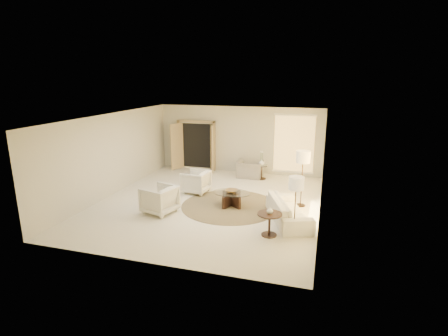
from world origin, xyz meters
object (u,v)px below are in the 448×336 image
(floor_lamp_far, at_px, (296,186))
(end_vase, at_px, (270,210))
(side_table, at_px, (261,171))
(side_vase, at_px, (262,162))
(floor_lamp_near, at_px, (303,159))
(armchair_right, at_px, (159,198))
(armchair_left, at_px, (196,181))
(end_table, at_px, (269,220))
(bowl, at_px, (232,191))
(accent_chair, at_px, (250,166))
(coffee_table, at_px, (232,197))
(sofa, at_px, (289,210))

(floor_lamp_far, bearing_deg, end_vase, -161.10)
(side_table, xyz_separation_m, side_vase, (0.00, 0.00, 0.34))
(floor_lamp_near, bearing_deg, armchair_right, -156.30)
(armchair_left, bearing_deg, side_table, 146.09)
(armchair_right, relative_size, side_vase, 3.88)
(floor_lamp_far, bearing_deg, end_table, -161.10)
(floor_lamp_far, bearing_deg, side_vase, 110.06)
(end_table, distance_m, floor_lamp_far, 1.13)
(side_table, height_order, floor_lamp_near, floor_lamp_near)
(bowl, xyz_separation_m, side_vase, (0.36, 3.22, 0.20))
(armchair_right, relative_size, end_vase, 5.14)
(armchair_right, xyz_separation_m, side_table, (2.29, 4.39, -0.11))
(armchair_right, distance_m, end_vase, 3.50)
(end_vase, bearing_deg, floor_lamp_far, 18.90)
(armchair_right, distance_m, floor_lamp_far, 4.17)
(armchair_left, relative_size, armchair_right, 0.95)
(armchair_right, height_order, bowl, armchair_right)
(armchair_left, relative_size, floor_lamp_far, 0.55)
(end_table, xyz_separation_m, side_table, (-1.15, 5.03, -0.07))
(accent_chair, distance_m, floor_lamp_far, 5.50)
(end_vase, bearing_deg, armchair_right, 169.50)
(accent_chair, bearing_deg, coffee_table, 92.24)
(end_vase, bearing_deg, armchair_left, 138.46)
(armchair_left, distance_m, end_vase, 4.10)
(side_table, bearing_deg, armchair_right, -117.53)
(coffee_table, xyz_separation_m, end_table, (1.51, -1.81, 0.14))
(end_table, distance_m, side_table, 5.16)
(armchair_left, distance_m, side_vase, 3.01)
(floor_lamp_near, relative_size, end_vase, 10.04)
(side_vase, bearing_deg, end_table, -77.12)
(sofa, height_order, side_vase, side_vase)
(side_table, distance_m, floor_lamp_far, 5.23)
(armchair_left, height_order, armchair_right, armchair_right)
(end_table, distance_m, floor_lamp_near, 2.72)
(sofa, relative_size, accent_chair, 2.12)
(coffee_table, height_order, side_vase, side_vase)
(armchair_right, bearing_deg, coffee_table, 136.37)
(floor_lamp_far, bearing_deg, armchair_left, 145.71)
(accent_chair, bearing_deg, sofa, 116.26)
(armchair_left, bearing_deg, bowl, 65.45)
(armchair_right, xyz_separation_m, floor_lamp_far, (4.05, -0.43, 0.88))
(floor_lamp_far, bearing_deg, accent_chair, 114.66)
(armchair_right, height_order, floor_lamp_far, floor_lamp_far)
(end_table, bearing_deg, bowl, 129.80)
(armchair_left, height_order, accent_chair, accent_chair)
(end_table, height_order, side_table, end_table)
(accent_chair, bearing_deg, floor_lamp_near, 129.34)
(side_table, xyz_separation_m, floor_lamp_near, (1.76, -2.61, 1.17))
(coffee_table, xyz_separation_m, side_table, (0.36, 3.22, 0.07))
(accent_chair, relative_size, floor_lamp_near, 0.58)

